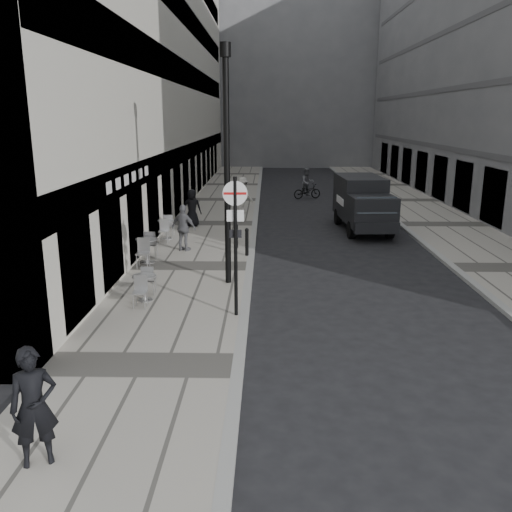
{
  "coord_description": "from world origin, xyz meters",
  "views": [
    {
      "loc": [
        0.58,
        -7.55,
        5.1
      ],
      "look_at": [
        0.29,
        6.76,
        1.4
      ],
      "focal_mm": 38.0,
      "sensor_mm": 36.0,
      "label": 1
    }
  ],
  "objects": [
    {
      "name": "ground",
      "position": [
        0.0,
        0.0,
        0.0
      ],
      "size": [
        120.0,
        120.0,
        0.0
      ],
      "primitive_type": "plane",
      "color": "black",
      "rests_on": "ground"
    },
    {
      "name": "sidewalk",
      "position": [
        -2.0,
        18.0,
        0.06
      ],
      "size": [
        4.0,
        60.0,
        0.12
      ],
      "primitive_type": "cube",
      "color": "gray",
      "rests_on": "ground"
    },
    {
      "name": "far_sidewalk",
      "position": [
        9.0,
        18.0,
        0.06
      ],
      "size": [
        4.0,
        60.0,
        0.12
      ],
      "primitive_type": "cube",
      "color": "gray",
      "rests_on": "ground"
    },
    {
      "name": "building_left",
      "position": [
        -6.0,
        24.5,
        9.0
      ],
      "size": [
        4.0,
        45.0,
        18.0
      ],
      "primitive_type": "cube",
      "color": "#BCB9AB",
      "rests_on": "ground"
    },
    {
      "name": "building_far",
      "position": [
        1.5,
        56.0,
        11.0
      ],
      "size": [
        24.0,
        16.0,
        22.0
      ],
      "primitive_type": "cube",
      "color": "slate",
      "rests_on": "ground"
    },
    {
      "name": "walking_man",
      "position": [
        -2.78,
        -0.59,
        1.03
      ],
      "size": [
        0.79,
        0.67,
        1.83
      ],
      "primitive_type": "imported",
      "rotation": [
        0.0,
        0.0,
        0.42
      ],
      "color": "black",
      "rests_on": "sidewalk"
    },
    {
      "name": "sign_post",
      "position": [
        -0.2,
        5.62,
        2.4
      ],
      "size": [
        0.61,
        0.1,
        3.56
      ],
      "rotation": [
        0.0,
        0.0,
        0.04
      ],
      "color": "black",
      "rests_on": "sidewalk"
    },
    {
      "name": "lamppost",
      "position": [
        -0.6,
        8.45,
        4.0
      ],
      "size": [
        0.31,
        0.31,
        6.98
      ],
      "color": "black",
      "rests_on": "sidewalk"
    },
    {
      "name": "bollard_near",
      "position": [
        -0.6,
        12.99,
        0.55
      ],
      "size": [
        0.12,
        0.12,
        0.87
      ],
      "primitive_type": "cylinder",
      "color": "black",
      "rests_on": "sidewalk"
    },
    {
      "name": "bollard_far",
      "position": [
        -0.15,
        11.79,
        0.6
      ],
      "size": [
        0.13,
        0.13,
        0.96
      ],
      "primitive_type": "cylinder",
      "color": "black",
      "rests_on": "sidewalk"
    },
    {
      "name": "panel_van",
      "position": [
        4.95,
        17.07,
        1.36
      ],
      "size": [
        2.16,
        5.21,
        2.41
      ],
      "rotation": [
        0.0,
        0.0,
        0.05
      ],
      "color": "black",
      "rests_on": "ground"
    },
    {
      "name": "cyclist",
      "position": [
        3.13,
        26.88,
        0.75
      ],
      "size": [
        1.89,
        1.16,
        1.93
      ],
      "rotation": [
        0.0,
        0.0,
        0.33
      ],
      "color": "black",
      "rests_on": "ground"
    },
    {
      "name": "pedestrian_a",
      "position": [
        -2.57,
        12.48,
        1.0
      ],
      "size": [
        1.12,
        0.82,
        1.77
      ],
      "primitive_type": "imported",
      "rotation": [
        0.0,
        0.0,
        2.72
      ],
      "color": "slate",
      "rests_on": "sidewalk"
    },
    {
      "name": "pedestrian_b",
      "position": [
        -0.73,
        20.8,
        1.07
      ],
      "size": [
        1.42,
        1.21,
        1.91
      ],
      "primitive_type": "imported",
      "rotation": [
        0.0,
        0.0,
        2.65
      ],
      "color": "#B6B2A8",
      "rests_on": "sidewalk"
    },
    {
      "name": "pedestrian_c",
      "position": [
        -2.89,
        17.26,
        0.98
      ],
      "size": [
        0.89,
        0.62,
        1.72
      ],
      "primitive_type": "imported",
      "rotation": [
        0.0,
        0.0,
        3.06
      ],
      "color": "black",
      "rests_on": "sidewalk"
    },
    {
      "name": "cafe_table_near",
      "position": [
        -2.8,
        6.69,
        0.55
      ],
      "size": [
        0.66,
        1.5,
        0.85
      ],
      "color": "#A7A7A9",
      "rests_on": "sidewalk"
    },
    {
      "name": "cafe_table_mid",
      "position": [
        -3.6,
        10.71,
        0.63
      ],
      "size": [
        0.78,
        1.75,
        1.0
      ],
      "color": "#A4A4A6",
      "rests_on": "sidewalk"
    },
    {
      "name": "cafe_table_far",
      "position": [
        -3.6,
        14.49,
        0.59
      ],
      "size": [
        0.72,
        1.63,
        0.93
      ],
      "color": "silver",
      "rests_on": "sidewalk"
    }
  ]
}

